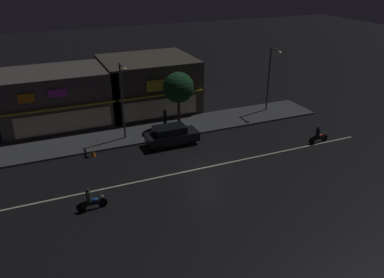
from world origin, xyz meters
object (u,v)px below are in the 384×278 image
motorcycle_lead (91,200)px  motorcycle_following (318,136)px  streetlamp_west (123,95)px  streetlamp_mid (270,74)px  parked_car_near_kerb (172,135)px  traffic_cone (93,153)px  pedestrian_on_sidewalk (165,120)px

motorcycle_lead → motorcycle_following: 19.40m
streetlamp_west → streetlamp_mid: streetlamp_west is taller
streetlamp_mid → parked_car_near_kerb: bearing=-163.5°
motorcycle_lead → traffic_cone: size_ratio=3.45×
streetlamp_west → motorcycle_following: streetlamp_west is taller
motorcycle_following → traffic_cone: motorcycle_following is taller
parked_car_near_kerb → traffic_cone: 6.44m
streetlamp_west → streetlamp_mid: 15.00m
streetlamp_mid → motorcycle_lead: (-19.49, -10.23, -3.29)m
motorcycle_lead → streetlamp_west: bearing=-108.5°
traffic_cone → parked_car_near_kerb: bearing=-4.3°
streetlamp_mid → streetlamp_west: bearing=-175.9°
streetlamp_west → parked_car_near_kerb: 5.15m
pedestrian_on_sidewalk → motorcycle_following: (10.93, -7.53, -0.41)m
streetlamp_west → motorcycle_following: 16.62m
pedestrian_on_sidewalk → motorcycle_following: pedestrian_on_sidewalk is taller
motorcycle_lead → traffic_cone: motorcycle_lead is taller
traffic_cone → motorcycle_following: bearing=-15.6°
streetlamp_mid → motorcycle_following: bearing=-91.6°
streetlamp_west → pedestrian_on_sidewalk: bearing=9.8°
motorcycle_lead → motorcycle_following: (19.27, 2.27, 0.00)m
motorcycle_lead → traffic_cone: 7.39m
streetlamp_mid → motorcycle_lead: bearing=-152.3°
streetlamp_mid → motorcycle_following: (-0.22, -7.96, -3.29)m
streetlamp_west → traffic_cone: (-3.10, -1.90, -3.75)m
pedestrian_on_sidewalk → parked_car_near_kerb: bearing=140.3°
streetlamp_west → pedestrian_on_sidewalk: (3.81, 0.66, -2.98)m
pedestrian_on_sidewalk → motorcycle_following: bearing=-154.7°
streetlamp_west → motorcycle_lead: 10.75m
streetlamp_mid → parked_car_near_kerb: streetlamp_mid is taller
pedestrian_on_sidewalk → traffic_cone: pedestrian_on_sidewalk is taller
motorcycle_lead → streetlamp_mid: bearing=-144.5°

